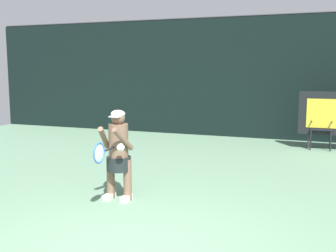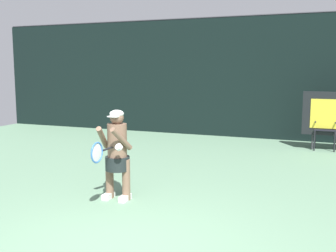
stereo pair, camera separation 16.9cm
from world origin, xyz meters
name	(u,v)px [view 2 (the right image)]	position (x,y,z in m)	size (l,w,h in m)	color
backdrop_screen	(255,78)	(0.00, 8.50, 1.81)	(18.00, 0.12, 3.66)	black
umpire_chair	(325,126)	(2.05, 7.37, 0.62)	(0.52, 0.44, 1.08)	black
tennis_player	(117,152)	(-0.97, 1.77, 0.78)	(0.52, 0.59, 1.44)	white
tennis_racket	(98,152)	(-0.97, 1.19, 0.88)	(0.03, 0.60, 0.31)	black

